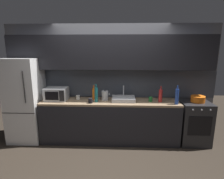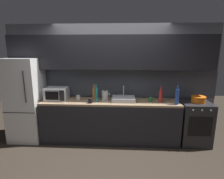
{
  "view_description": "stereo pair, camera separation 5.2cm",
  "coord_description": "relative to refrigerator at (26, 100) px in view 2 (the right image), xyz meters",
  "views": [
    {
      "loc": [
        0.2,
        -2.82,
        1.99
      ],
      "look_at": [
        0.05,
        0.9,
        1.15
      ],
      "focal_mm": 29.45,
      "sensor_mm": 36.0,
      "label": 1
    },
    {
      "loc": [
        0.26,
        -2.82,
        1.99
      ],
      "look_at": [
        0.05,
        0.9,
        1.15
      ],
      "focal_mm": 29.45,
      "sensor_mm": 36.0,
      "label": 2
    }
  ],
  "objects": [
    {
      "name": "ground_plane",
      "position": [
        1.82,
        -0.9,
        -0.9
      ],
      "size": [
        10.0,
        10.0,
        0.0
      ],
      "primitive_type": "plane",
      "color": "#2D261E"
    },
    {
      "name": "back_wall",
      "position": [
        1.82,
        0.3,
        0.65
      ],
      "size": [
        4.62,
        0.44,
        2.5
      ],
      "color": "slate",
      "rests_on": "ground"
    },
    {
      "name": "counter_run",
      "position": [
        1.82,
        0.0,
        -0.45
      ],
      "size": [
        2.88,
        0.6,
        0.9
      ],
      "color": "black",
      "rests_on": "ground"
    },
    {
      "name": "refrigerator",
      "position": [
        0.0,
        0.0,
        0.0
      ],
      "size": [
        0.68,
        0.69,
        1.79
      ],
      "color": "white",
      "rests_on": "ground"
    },
    {
      "name": "oven_range",
      "position": [
        3.6,
        -0.0,
        -0.44
      ],
      "size": [
        0.6,
        0.62,
        0.9
      ],
      "color": "#232326",
      "rests_on": "ground"
    },
    {
      "name": "microwave",
      "position": [
        0.68,
        0.02,
        0.14
      ],
      "size": [
        0.46,
        0.35,
        0.27
      ],
      "color": "#A8AAAF",
      "rests_on": "counter_run"
    },
    {
      "name": "sink_basin",
      "position": [
        2.11,
        0.03,
        0.05
      ],
      "size": [
        0.48,
        0.38,
        0.3
      ],
      "color": "#ADAFB5",
      "rests_on": "counter_run"
    },
    {
      "name": "kettle",
      "position": [
        1.71,
        0.06,
        0.1
      ],
      "size": [
        0.18,
        0.14,
        0.22
      ],
      "color": "#B7BABF",
      "rests_on": "counter_run"
    },
    {
      "name": "wine_bottle_orange",
      "position": [
        1.47,
        0.09,
        0.13
      ],
      "size": [
        0.07,
        0.07,
        0.31
      ],
      "color": "orange",
      "rests_on": "counter_run"
    },
    {
      "name": "wine_bottle_blue",
      "position": [
        3.16,
        -0.18,
        0.16
      ],
      "size": [
        0.07,
        0.07,
        0.38
      ],
      "color": "#234299",
      "rests_on": "counter_run"
    },
    {
      "name": "wine_bottle_red",
      "position": [
        2.87,
        -0.03,
        0.14
      ],
      "size": [
        0.07,
        0.07,
        0.33
      ],
      "color": "#A82323",
      "rests_on": "counter_run"
    },
    {
      "name": "wine_bottle_teal",
      "position": [
        1.55,
        -0.09,
        0.16
      ],
      "size": [
        0.07,
        0.07,
        0.37
      ],
      "color": "#19666B",
      "rests_on": "counter_run"
    },
    {
      "name": "mug_green",
      "position": [
        2.67,
        -0.0,
        0.05
      ],
      "size": [
        0.08,
        0.08,
        0.1
      ],
      "primitive_type": "cylinder",
      "color": "#1E6B2D",
      "rests_on": "counter_run"
    },
    {
      "name": "mug_dark",
      "position": [
        1.44,
        -0.18,
        0.05
      ],
      "size": [
        0.08,
        0.08,
        0.09
      ],
      "primitive_type": "cylinder",
      "color": "black",
      "rests_on": "counter_run"
    },
    {
      "name": "mug_white",
      "position": [
        1.12,
        0.09,
        0.05
      ],
      "size": [
        0.08,
        0.08,
        0.09
      ],
      "primitive_type": "cylinder",
      "color": "silver",
      "rests_on": "counter_run"
    },
    {
      "name": "cooking_pot",
      "position": [
        3.64,
        0.0,
        0.07
      ],
      "size": [
        0.28,
        0.28,
        0.12
      ],
      "color": "orange",
      "rests_on": "oven_range"
    }
  ]
}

